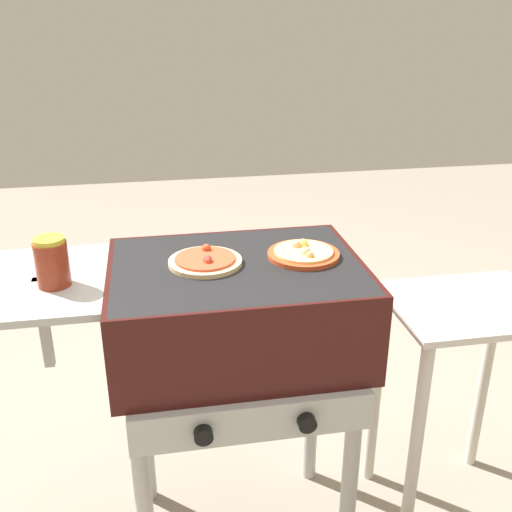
{
  "coord_description": "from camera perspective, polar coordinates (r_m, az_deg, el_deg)",
  "views": [
    {
      "loc": [
        -0.2,
        -1.36,
        1.51
      ],
      "look_at": [
        0.05,
        0.0,
        0.92
      ],
      "focal_mm": 41.98,
      "sensor_mm": 36.0,
      "label": 1
    }
  ],
  "objects": [
    {
      "name": "grill",
      "position": [
        1.56,
        -2.3,
        -5.77
      ],
      "size": [
        0.96,
        0.53,
        0.9
      ],
      "color": "#38110F",
      "rests_on": "ground_plane"
    },
    {
      "name": "pizza_cheese",
      "position": [
        1.55,
        4.54,
        0.28
      ],
      "size": [
        0.19,
        0.19,
        0.04
      ],
      "color": "#C64723",
      "rests_on": "grill"
    },
    {
      "name": "sauce_jar",
      "position": [
        1.45,
        -18.87,
        -0.56
      ],
      "size": [
        0.08,
        0.08,
        0.12
      ],
      "color": "maroon",
      "rests_on": "grill"
    },
    {
      "name": "pizza_pepperoni",
      "position": [
        1.51,
        -4.85,
        -0.45
      ],
      "size": [
        0.19,
        0.19,
        0.03
      ],
      "color": "beige",
      "rests_on": "grill"
    },
    {
      "name": "prep_table",
      "position": [
        1.88,
        18.89,
        -9.8
      ],
      "size": [
        0.44,
        0.36,
        0.73
      ],
      "color": "beige",
      "rests_on": "ground_plane"
    }
  ]
}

